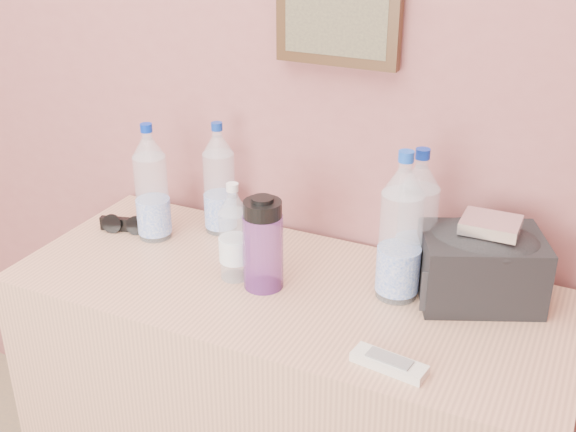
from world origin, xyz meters
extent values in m
plane|color=#975959|center=(0.00, 2.00, 1.35)|extent=(4.00, 0.00, 4.00)
cube|color=tan|center=(0.31, 1.71, 0.41)|extent=(1.30, 0.54, 0.82)
cylinder|color=white|center=(-0.11, 1.79, 0.95)|extent=(0.08, 0.08, 0.27)
cylinder|color=#06289E|center=(-0.11, 1.79, 1.12)|extent=(0.03, 0.03, 0.02)
cylinder|color=#A5BBD3|center=(0.02, 1.90, 0.95)|extent=(0.08, 0.08, 0.26)
cylinder|color=navy|center=(0.02, 1.90, 1.11)|extent=(0.03, 0.03, 0.02)
cylinder|color=silver|center=(0.57, 1.85, 0.96)|extent=(0.09, 0.09, 0.29)
cylinder|color=navy|center=(0.57, 1.85, 1.14)|extent=(0.03, 0.03, 0.02)
cylinder|color=white|center=(0.55, 1.78, 0.97)|extent=(0.09, 0.09, 0.30)
cylinder|color=blue|center=(0.55, 1.78, 1.15)|extent=(0.03, 0.03, 0.02)
cylinder|color=silver|center=(0.18, 1.70, 0.92)|extent=(0.07, 0.07, 0.21)
cylinder|color=silver|center=(0.18, 1.70, 1.05)|extent=(0.03, 0.03, 0.02)
cylinder|color=#6C308A|center=(0.26, 1.69, 0.90)|extent=(0.09, 0.09, 0.18)
cylinder|color=black|center=(0.26, 1.69, 1.02)|extent=(0.09, 0.09, 0.05)
cube|color=silver|center=(0.62, 1.52, 0.82)|extent=(0.15, 0.07, 0.02)
cube|color=white|center=(0.73, 1.84, 1.00)|extent=(0.12, 0.10, 0.03)
camera|label=1|loc=(0.93, 0.41, 1.68)|focal=45.00mm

